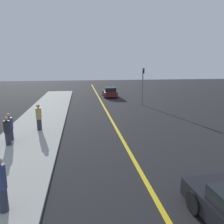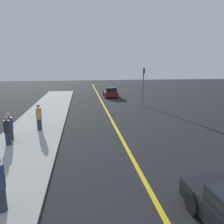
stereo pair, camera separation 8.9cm
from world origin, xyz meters
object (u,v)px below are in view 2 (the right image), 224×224
at_px(pedestrian_mid_group, 7,131).
at_px(traffic_light, 143,83).
at_px(car_ahead_center, 110,92).
at_px(pedestrian_by_sign, 39,117).
at_px(pedestrian_far_standing, 9,127).
at_px(pedestrian_near_curb, 0,185).

height_order(pedestrian_mid_group, traffic_light, traffic_light).
height_order(car_ahead_center, pedestrian_by_sign, pedestrian_by_sign).
height_order(pedestrian_mid_group, pedestrian_far_standing, pedestrian_far_standing).
xyz_separation_m(car_ahead_center, traffic_light, (2.80, -6.86, 1.88)).
relative_size(pedestrian_far_standing, pedestrian_by_sign, 0.92).
bearing_deg(pedestrian_far_standing, pedestrian_mid_group, -80.23).
xyz_separation_m(pedestrian_by_sign, traffic_light, (9.83, 8.46, 1.52)).
bearing_deg(pedestrian_by_sign, traffic_light, 40.72).
bearing_deg(traffic_light, pedestrian_near_curb, -118.72).
height_order(pedestrian_far_standing, pedestrian_by_sign, pedestrian_by_sign).
bearing_deg(car_ahead_center, pedestrian_near_curb, -104.92).
distance_m(pedestrian_near_curb, traffic_light, 19.67).
relative_size(car_ahead_center, pedestrian_mid_group, 2.36).
bearing_deg(pedestrian_near_curb, pedestrian_by_sign, 92.67).
distance_m(pedestrian_by_sign, traffic_light, 13.06).
bearing_deg(pedestrian_mid_group, car_ahead_center, 65.34).
height_order(car_ahead_center, traffic_light, traffic_light).
height_order(car_ahead_center, pedestrian_far_standing, pedestrian_far_standing).
bearing_deg(car_ahead_center, pedestrian_far_standing, -115.66).
bearing_deg(pedestrian_far_standing, pedestrian_by_sign, 53.01).
distance_m(pedestrian_far_standing, traffic_light, 15.33).
distance_m(pedestrian_mid_group, pedestrian_by_sign, 2.99).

